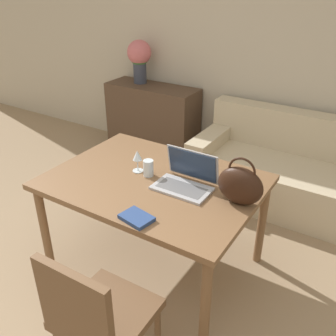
{
  "coord_description": "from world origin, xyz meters",
  "views": [
    {
      "loc": [
        1.38,
        -1.0,
        2.0
      ],
      "look_at": [
        0.24,
        0.81,
        0.87
      ],
      "focal_mm": 40.0,
      "sensor_mm": 36.0,
      "label": 1
    }
  ],
  "objects_px": {
    "wine_glass": "(137,157)",
    "chair": "(97,316)",
    "couch": "(291,174)",
    "flower_vase": "(139,57)",
    "laptop": "(187,177)",
    "drinking_glass": "(148,168)",
    "handbag": "(240,185)"
  },
  "relations": [
    {
      "from": "couch",
      "to": "flower_vase",
      "type": "relative_size",
      "value": 3.79
    },
    {
      "from": "laptop",
      "to": "flower_vase",
      "type": "bearing_deg",
      "value": 133.7
    },
    {
      "from": "chair",
      "to": "wine_glass",
      "type": "bearing_deg",
      "value": 113.48
    },
    {
      "from": "chair",
      "to": "handbag",
      "type": "distance_m",
      "value": 1.07
    },
    {
      "from": "couch",
      "to": "wine_glass",
      "type": "distance_m",
      "value": 1.68
    },
    {
      "from": "laptop",
      "to": "wine_glass",
      "type": "relative_size",
      "value": 2.34
    },
    {
      "from": "drinking_glass",
      "to": "wine_glass",
      "type": "distance_m",
      "value": 0.11
    },
    {
      "from": "chair",
      "to": "flower_vase",
      "type": "relative_size",
      "value": 1.86
    },
    {
      "from": "laptop",
      "to": "handbag",
      "type": "relative_size",
      "value": 1.21
    },
    {
      "from": "drinking_glass",
      "to": "wine_glass",
      "type": "relative_size",
      "value": 0.72
    },
    {
      "from": "chair",
      "to": "drinking_glass",
      "type": "height_order",
      "value": "chair"
    },
    {
      "from": "handbag",
      "to": "couch",
      "type": "bearing_deg",
      "value": 90.38
    },
    {
      "from": "wine_glass",
      "to": "handbag",
      "type": "relative_size",
      "value": 0.52
    },
    {
      "from": "chair",
      "to": "couch",
      "type": "bearing_deg",
      "value": 81.32
    },
    {
      "from": "wine_glass",
      "to": "chair",
      "type": "bearing_deg",
      "value": -65.47
    },
    {
      "from": "laptop",
      "to": "drinking_glass",
      "type": "distance_m",
      "value": 0.29
    },
    {
      "from": "handbag",
      "to": "flower_vase",
      "type": "bearing_deg",
      "value": 139.64
    },
    {
      "from": "laptop",
      "to": "drinking_glass",
      "type": "relative_size",
      "value": 3.24
    },
    {
      "from": "drinking_glass",
      "to": "laptop",
      "type": "bearing_deg",
      "value": 4.45
    },
    {
      "from": "couch",
      "to": "chair",
      "type": "bearing_deg",
      "value": -97.63
    },
    {
      "from": "chair",
      "to": "wine_glass",
      "type": "xyz_separation_m",
      "value": [
        -0.44,
        0.95,
        0.35
      ]
    },
    {
      "from": "laptop",
      "to": "flower_vase",
      "type": "xyz_separation_m",
      "value": [
        -1.53,
        1.6,
        0.33
      ]
    },
    {
      "from": "chair",
      "to": "drinking_glass",
      "type": "distance_m",
      "value": 1.04
    },
    {
      "from": "drinking_glass",
      "to": "flower_vase",
      "type": "xyz_separation_m",
      "value": [
        -1.24,
        1.62,
        0.33
      ]
    },
    {
      "from": "couch",
      "to": "handbag",
      "type": "xyz_separation_m",
      "value": [
        0.01,
        -1.39,
        0.58
      ]
    },
    {
      "from": "wine_glass",
      "to": "flower_vase",
      "type": "xyz_separation_m",
      "value": [
        -1.14,
        1.61,
        0.28
      ]
    },
    {
      "from": "chair",
      "to": "couch",
      "type": "relative_size",
      "value": 0.49
    },
    {
      "from": "chair",
      "to": "handbag",
      "type": "xyz_separation_m",
      "value": [
        0.32,
        0.95,
        0.36
      ]
    },
    {
      "from": "laptop",
      "to": "drinking_glass",
      "type": "xyz_separation_m",
      "value": [
        -0.29,
        -0.02,
        -0.0
      ]
    },
    {
      "from": "laptop",
      "to": "handbag",
      "type": "height_order",
      "value": "handbag"
    },
    {
      "from": "chair",
      "to": "drinking_glass",
      "type": "xyz_separation_m",
      "value": [
        -0.34,
        0.94,
        0.3
      ]
    },
    {
      "from": "chair",
      "to": "couch",
      "type": "distance_m",
      "value": 2.37
    }
  ]
}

